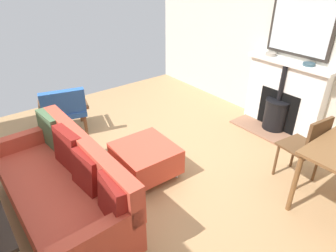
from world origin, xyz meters
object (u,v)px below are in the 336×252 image
at_px(mantel_bowl_near, 271,54).
at_px(ottoman, 146,158).
at_px(mantel_bowl_far, 309,64).
at_px(dining_chair_near_fireplace, 308,145).
at_px(armchair_accent, 64,108).
at_px(fireplace, 282,101).
at_px(sofa, 65,186).

bearing_deg(mantel_bowl_near, ottoman, 0.67).
relative_size(mantel_bowl_far, dining_chair_near_fireplace, 0.18).
height_order(ottoman, armchair_accent, armchair_accent).
bearing_deg(dining_chair_near_fireplace, fireplace, -134.64).
bearing_deg(sofa, mantel_bowl_near, -178.62).
xyz_separation_m(mantel_bowl_far, ottoman, (2.30, -0.57, -0.85)).
height_order(mantel_bowl_far, dining_chair_near_fireplace, mantel_bowl_far).
bearing_deg(sofa, ottoman, -176.96).
height_order(mantel_bowl_far, sofa, mantel_bowl_far).
bearing_deg(armchair_accent, mantel_bowl_near, 150.53).
bearing_deg(fireplace, armchair_accent, -34.67).
bearing_deg(mantel_bowl_far, armchair_accent, -38.23).
bearing_deg(armchair_accent, mantel_bowl_far, 141.77).
bearing_deg(mantel_bowl_near, dining_chair_near_fireplace, 53.36).
height_order(armchair_accent, dining_chair_near_fireplace, dining_chair_near_fireplace).
distance_m(mantel_bowl_far, ottoman, 2.52).
xyz_separation_m(mantel_bowl_near, mantel_bowl_far, (0.00, 0.60, -0.01)).
bearing_deg(mantel_bowl_near, sofa, 1.38).
xyz_separation_m(mantel_bowl_near, ottoman, (2.30, 0.03, -0.86)).
distance_m(ottoman, armchair_accent, 1.61).
xyz_separation_m(sofa, dining_chair_near_fireplace, (-2.36, 1.18, 0.15)).
bearing_deg(fireplace, ottoman, -7.52).
xyz_separation_m(ottoman, dining_chair_near_fireplace, (-1.37, 1.23, 0.27)).
distance_m(sofa, armchair_accent, 1.71).
relative_size(mantel_bowl_near, mantel_bowl_far, 0.99).
bearing_deg(armchair_accent, sofa, 69.36).
distance_m(mantel_bowl_near, dining_chair_near_fireplace, 1.68).
bearing_deg(sofa, mantel_bowl_far, 171.04).
height_order(mantel_bowl_far, ottoman, mantel_bowl_far).
xyz_separation_m(sofa, ottoman, (-0.99, -0.05, -0.12)).
relative_size(ottoman, armchair_accent, 0.89).
distance_m(mantel_bowl_far, sofa, 3.42).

